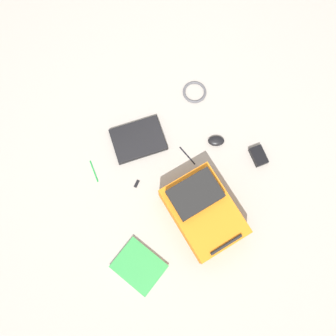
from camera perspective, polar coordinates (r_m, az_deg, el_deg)
ground_plane at (r=2.15m, az=0.39°, el=-0.01°), size 4.18×4.18×0.00m
backpack at (r=2.01m, az=5.56°, el=-6.87°), size 0.32×0.45×0.21m
laptop at (r=2.19m, az=-4.78°, el=4.54°), size 0.35×0.29×0.03m
book_blue at (r=2.08m, az=-4.66°, el=-15.35°), size 0.29×0.32×0.02m
computer_mouse at (r=2.20m, az=7.63°, el=4.39°), size 0.12×0.10×0.03m
cable_coil at (r=2.32m, az=4.26°, el=11.98°), size 0.15×0.15×0.02m
power_brick at (r=2.22m, az=14.23°, el=1.88°), size 0.10×0.13×0.04m
pen_black at (r=2.17m, az=3.11°, el=2.00°), size 0.03×0.14×0.01m
pen_blue at (r=2.18m, az=-11.73°, el=-0.49°), size 0.03×0.14×0.01m
usb_stick at (r=2.13m, az=-5.02°, el=-2.51°), size 0.05×0.04×0.01m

